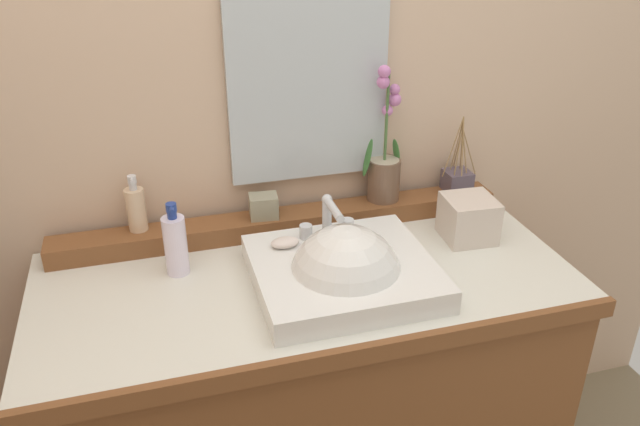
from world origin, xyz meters
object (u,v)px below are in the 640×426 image
Objects in this scene: soap_dispenser at (136,208)px; potted_plant at (384,165)px; trinket_box at (264,206)px; lotion_bottle at (176,244)px; sink_basin at (345,277)px; reed_diffuser at (457,180)px; tissue_box at (468,218)px; soap_bar at (285,243)px.

potted_plant is at bearing -0.28° from soap_dispenser.
lotion_bottle is at bearing -145.59° from trinket_box.
soap_dispenser is 0.18m from lotion_bottle.
potted_plant reaches higher than sink_basin.
reed_diffuser is at bearing 34.88° from sink_basin.
soap_dispenser reaches higher than trinket_box.
lotion_bottle reaches higher than trinket_box.
trinket_box is 0.55m from tissue_box.
potted_plant reaches higher than soap_dispenser.
soap_dispenser reaches higher than tissue_box.
soap_dispenser is (-0.34, 0.20, 0.04)m from soap_bar.
potted_plant reaches higher than lotion_bottle.
sink_basin is 5.60× the size of trinket_box.
lotion_bottle is at bearing 177.03° from tissue_box.
tissue_box is (0.76, -0.04, -0.02)m from lotion_bottle.
lotion_bottle reaches higher than sink_basin.
lotion_bottle is 1.45× the size of tissue_box.
soap_bar is at bearing -161.12° from reed_diffuser.
trinket_box is at bearing -179.37° from reed_diffuser.
soap_dispenser is at bearing -177.68° from trinket_box.
reed_diffuser is at bearing -0.86° from soap_dispenser.
sink_basin is 0.41m from lotion_bottle.
sink_basin is 3.23× the size of tissue_box.
soap_dispenser is at bearing 179.72° from potted_plant.
reed_diffuser is 3.03× the size of trinket_box.
potted_plant is 0.68m from soap_dispenser.
reed_diffuser is at bearing 18.88° from soap_bar.
tissue_box is at bearing 18.57° from sink_basin.
sink_basin is at bearing -35.27° from soap_dispenser.
tissue_box reaches higher than soap_bar.
reed_diffuser reaches higher than soap_dispenser.
reed_diffuser is (0.90, -0.01, -0.03)m from soap_dispenser.
soap_bar is (-0.12, 0.12, 0.05)m from sink_basin.
lotion_bottle is (0.08, -0.15, -0.03)m from soap_dispenser.
sink_basin is at bearing -45.68° from soap_bar.
reed_diffuser is 1.20× the size of lotion_bottle.
potted_plant is at bearing 177.42° from reed_diffuser.
potted_plant is 5.17× the size of trinket_box.
soap_bar is 0.26m from lotion_bottle.
potted_plant is at bearing 132.15° from tissue_box.
reed_diffuser is 0.57m from trinket_box.
soap_bar is 0.50m from tissue_box.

